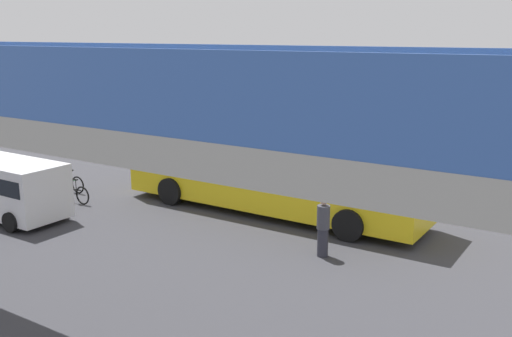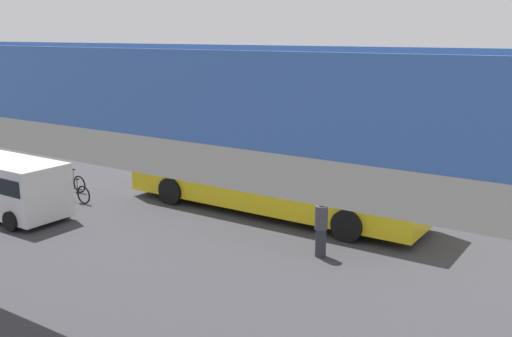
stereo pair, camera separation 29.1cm
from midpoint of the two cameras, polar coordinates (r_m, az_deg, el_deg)
ground at (r=21.57m, az=4.69°, el=-4.15°), size 80.00×80.00×0.00m
city_bus at (r=20.91m, az=1.00°, el=0.68°), size 11.54×2.85×3.15m
parked_van at (r=22.42m, az=-23.72°, el=-1.45°), size 4.80×2.17×2.05m
bicycle_green at (r=25.21m, az=-18.18°, el=-1.34°), size 1.77×0.44×0.96m
bicycle_black at (r=23.56m, az=-17.84°, el=-2.32°), size 1.77×0.44×0.96m
pedestrian at (r=17.07m, az=6.12°, el=-5.77°), size 0.38×0.38×1.79m
lane_dash_leftmost at (r=22.36m, az=16.85°, el=-4.05°), size 2.00×0.20×0.01m
lane_dash_left at (r=23.70m, az=7.55°, el=-2.62°), size 2.00×0.20×0.01m
lane_dash_centre at (r=25.60m, az=-0.55°, el=-1.32°), size 2.00×0.20×0.01m
pedestrian_overpass at (r=11.92m, az=-22.23°, el=3.03°), size 24.61×2.60×6.22m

